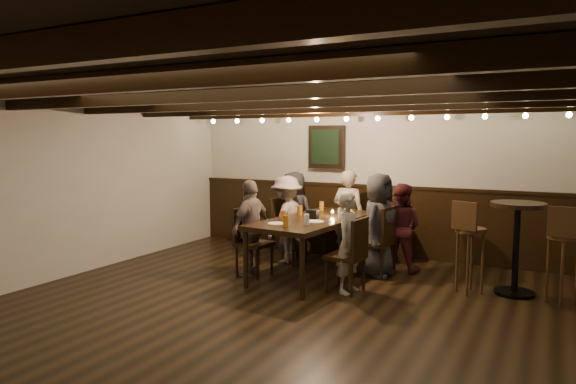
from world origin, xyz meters
The scene contains 27 objects.
room centered at (-0.29, 2.21, 1.07)m, with size 7.00×7.00×7.00m.
dining_table centered at (-0.27, 1.77, 0.74)m, with size 1.16×2.22×0.80m.
chair_left_near centered at (-0.95, 2.29, 0.30)m, with size 0.49×0.49×0.99m.
chair_left_far centered at (-1.03, 1.39, 0.29)m, with size 0.46×0.46×0.94m.
chair_right_near centered at (0.49, 2.16, 0.30)m, with size 0.48×0.48×0.97m.
chair_right_far centered at (0.41, 1.26, 0.28)m, with size 0.46×0.46×0.93m.
person_bench_left centered at (-1.08, 2.75, 0.68)m, with size 0.67×0.43×1.36m, color #242426.
person_bench_centre centered at (-0.17, 2.82, 0.71)m, with size 0.52×0.34×1.42m, color #9E927E.
person_bench_right centered at (0.71, 2.59, 0.63)m, with size 0.61×0.48×1.26m, color #5A1E27.
person_left_near centered at (-0.98, 2.29, 0.66)m, with size 0.86×0.49×1.33m, color gray.
person_left_far centered at (-1.06, 1.39, 0.67)m, with size 0.78×0.32×1.33m, color slate.
person_right_near centered at (0.52, 2.15, 0.71)m, with size 0.70×0.45×1.42m, color #2B2A2D.
person_right_far centered at (0.44, 1.26, 0.63)m, with size 0.46×0.30×1.25m, color #9F9A87.
pint_a centered at (-0.49, 2.50, 0.87)m, with size 0.07×0.07×0.14m, color #BF7219.
pint_b centered at (0.04, 2.40, 0.87)m, with size 0.07×0.07×0.14m, color #BF7219.
pint_c centered at (-0.56, 1.90, 0.87)m, with size 0.07×0.07×0.14m, color #BF7219.
pint_d centered at (0.05, 1.95, 0.87)m, with size 0.07×0.07×0.14m, color silver.
pint_e centered at (-0.53, 1.35, 0.87)m, with size 0.07×0.07×0.14m, color #BF7219.
pint_f centered at (-0.12, 1.21, 0.87)m, with size 0.07×0.07×0.14m, color silver.
pint_g centered at (-0.29, 0.97, 0.87)m, with size 0.07×0.07×0.14m, color #BF7219.
plate_near centered at (-0.48, 1.09, 0.81)m, with size 0.24×0.24×0.01m, color white.
plate_far centered at (-0.12, 1.46, 0.81)m, with size 0.24×0.24×0.01m, color white.
condiment_caddy centered at (-0.27, 1.72, 0.86)m, with size 0.15×0.10×0.12m, color black.
candle centered at (-0.12, 2.06, 0.83)m, with size 0.05×0.05×0.05m, color beige.
high_top_table centered at (2.26, 2.12, 0.74)m, with size 0.64×0.64×1.13m.
bar_stool_left centered at (1.75, 1.91, 0.43)m, with size 0.39×0.41×1.15m.
bar_stool_right centered at (2.76, 1.96, 0.43)m, with size 0.36×0.38×1.15m.
Camera 1 is at (2.65, -4.56, 1.90)m, focal length 32.00 mm.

